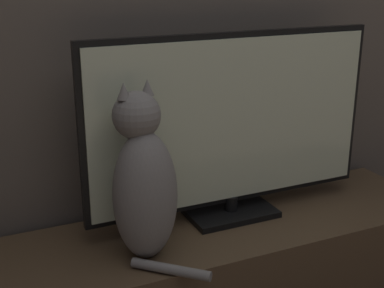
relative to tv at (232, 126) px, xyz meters
The scene contains 3 objects.
tv_stand 0.52m from the tv, 132.13° to the right, with size 1.52×0.43×0.41m.
tv is the anchor object (origin of this frame).
cat 0.38m from the tv, 159.71° to the right, with size 0.23×0.32×0.51m.
Camera 1 is at (-0.73, -0.40, 1.21)m, focal length 50.00 mm.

